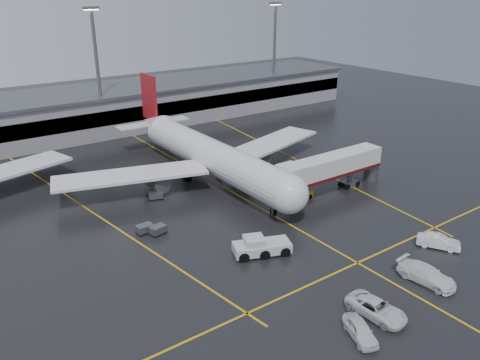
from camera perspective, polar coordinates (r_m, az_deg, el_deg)
ground at (r=70.88m, az=0.37°, el=-2.15°), size 220.00×220.00×0.00m
apron_line_centre at (r=70.87m, az=0.37°, el=-2.15°), size 0.25×90.00×0.02m
apron_line_stop at (r=56.62m, az=13.75°, el=-9.51°), size 60.00×0.25×0.02m
apron_line_left at (r=71.04m, az=-17.75°, el=-3.21°), size 9.99×69.35×0.02m
apron_line_right at (r=88.67m, az=6.01°, el=2.79°), size 7.57×69.64×0.02m
terminal at (r=110.01m, az=-14.61°, el=8.33°), size 122.00×19.00×8.60m
light_mast_mid at (r=100.97m, az=-16.57°, el=12.85°), size 3.00×1.20×25.45m
light_mast_right at (r=123.26m, az=4.10°, el=15.18°), size 3.00×1.20×25.45m
main_airliner at (r=76.85m, az=-3.88°, el=3.13°), size 48.80×45.60×14.10m
jet_bridge at (r=72.55m, az=10.81°, el=1.38°), size 19.90×3.40×6.05m
pushback_tractor at (r=56.31m, az=2.41°, el=-7.91°), size 7.13×4.89×2.36m
belt_loader at (r=70.90m, az=7.14°, el=-1.80°), size 3.85×1.89×2.41m
service_van_a at (r=48.57m, az=15.86°, el=-14.45°), size 3.29×6.15×1.64m
service_van_b at (r=55.01m, az=21.23°, el=-10.40°), size 3.10×6.45×1.81m
service_van_c at (r=62.28m, az=22.47°, el=-6.74°), size 4.04×5.10×1.62m
service_van_d at (r=45.78m, az=14.07°, el=-16.88°), size 3.35×4.84×1.53m
baggage_cart_a at (r=61.55m, az=-9.70°, el=-5.80°), size 2.23×1.69×1.12m
baggage_cart_b at (r=62.12m, az=-11.24°, el=-5.64°), size 2.03×1.35×1.12m
baggage_cart_c at (r=71.41m, az=-9.96°, el=-1.77°), size 2.32×1.90×1.12m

